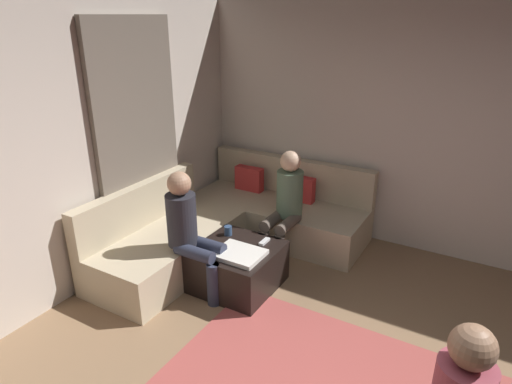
{
  "coord_description": "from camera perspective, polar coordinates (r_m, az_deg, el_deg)",
  "views": [
    {
      "loc": [
        0.42,
        -1.91,
        2.5
      ],
      "look_at": [
        -1.63,
        1.63,
        0.85
      ],
      "focal_mm": 31.0,
      "sensor_mm": 36.0,
      "label": 1
    }
  ],
  "objects": [
    {
      "name": "wall_back",
      "position": [
        5.0,
        24.59,
        6.68
      ],
      "size": [
        6.0,
        0.12,
        2.7
      ],
      "primitive_type": "cube",
      "color": "beige",
      "rests_on": "ground_plane"
    },
    {
      "name": "wall_left",
      "position": [
        4.04,
        -28.95,
        2.59
      ],
      "size": [
        0.12,
        6.0,
        2.7
      ],
      "primitive_type": "cube",
      "color": "beige",
      "rests_on": "ground_plane"
    },
    {
      "name": "curtain_panel",
      "position": [
        4.75,
        -14.88,
        5.94
      ],
      "size": [
        0.06,
        1.1,
        2.5
      ],
      "primitive_type": "cube",
      "color": "#726659",
      "rests_on": "ground_plane"
    },
    {
      "name": "sectional_couch",
      "position": [
        5.05,
        -3.02,
        -4.13
      ],
      "size": [
        2.1,
        2.55,
        0.87
      ],
      "color": "#C6B593",
      "rests_on": "ground_plane"
    },
    {
      "name": "ottoman",
      "position": [
        4.38,
        -2.43,
        -9.58
      ],
      "size": [
        0.76,
        0.76,
        0.42
      ],
      "primitive_type": "cube",
      "color": "black",
      "rests_on": "ground_plane"
    },
    {
      "name": "folded_blanket",
      "position": [
        4.13,
        -2.2,
        -7.98
      ],
      "size": [
        0.44,
        0.36,
        0.04
      ],
      "primitive_type": "cube",
      "color": "white",
      "rests_on": "ottoman"
    },
    {
      "name": "coffee_mug",
      "position": [
        4.49,
        -3.63,
        -4.99
      ],
      "size": [
        0.08,
        0.08,
        0.1
      ],
      "primitive_type": "cylinder",
      "color": "#334C72",
      "rests_on": "ottoman"
    },
    {
      "name": "game_remote",
      "position": [
        4.35,
        1.1,
        -6.41
      ],
      "size": [
        0.05,
        0.15,
        0.02
      ],
      "primitive_type": "cube",
      "color": "white",
      "rests_on": "ottoman"
    },
    {
      "name": "person_on_couch_back",
      "position": [
        4.65,
        3.82,
        -1.42
      ],
      "size": [
        0.3,
        0.6,
        1.2
      ],
      "rotation": [
        0.0,
        0.0,
        3.14
      ],
      "color": "brown",
      "rests_on": "ground_plane"
    },
    {
      "name": "person_on_couch_side",
      "position": [
        4.13,
        -8.45,
        -4.77
      ],
      "size": [
        0.6,
        0.3,
        1.2
      ],
      "rotation": [
        0.0,
        0.0,
        -1.57
      ],
      "color": "#2D3347",
      "rests_on": "ground_plane"
    }
  ]
}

